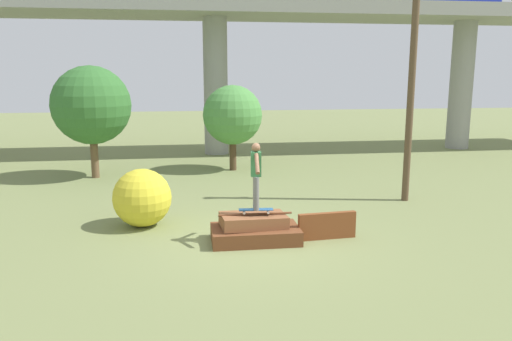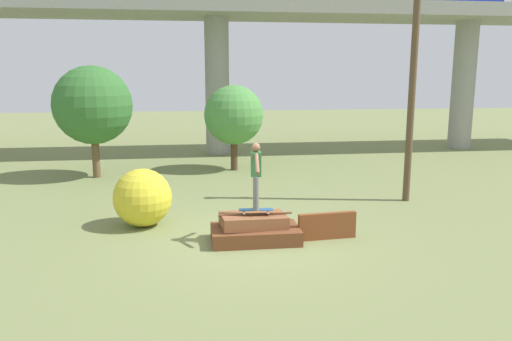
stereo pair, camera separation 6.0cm
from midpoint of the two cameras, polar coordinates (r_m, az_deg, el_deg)
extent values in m
plane|color=olive|center=(11.27, 0.07, -8.08)|extent=(80.00, 80.00, 0.00)
cube|color=brown|center=(11.22, 0.07, -7.30)|extent=(1.96, 1.12, 0.32)
cube|color=brown|center=(11.17, -0.14, -5.75)|extent=(1.52, 0.93, 0.32)
cylinder|color=brown|center=(11.08, 0.07, -5.00)|extent=(1.64, 0.05, 0.05)
cube|color=brown|center=(11.44, 8.28, -6.29)|extent=(1.35, 0.24, 0.61)
cube|color=#23517F|center=(11.05, 0.16, -4.49)|extent=(0.77, 0.25, 0.01)
cylinder|color=silver|center=(11.17, 1.49, -4.61)|extent=(0.06, 0.03, 0.05)
cylinder|color=silver|center=(11.01, 1.57, -4.85)|extent=(0.06, 0.03, 0.05)
cylinder|color=silver|center=(11.13, -1.24, -4.66)|extent=(0.06, 0.03, 0.05)
cylinder|color=silver|center=(10.97, -1.20, -4.90)|extent=(0.06, 0.03, 0.05)
cylinder|color=slate|center=(11.04, 0.13, -2.47)|extent=(0.12, 0.12, 0.75)
cylinder|color=slate|center=(10.87, 0.19, -2.67)|extent=(0.12, 0.12, 0.75)
cube|color=#2D6638|center=(10.82, 0.16, 0.74)|extent=(0.23, 0.23, 0.54)
sphere|color=brown|center=(10.76, 0.16, 2.66)|extent=(0.19, 0.19, 0.19)
cylinder|color=brown|center=(11.11, 0.05, 1.35)|extent=(0.12, 0.47, 0.40)
cylinder|color=brown|center=(10.51, 0.27, 0.79)|extent=(0.12, 0.47, 0.40)
cube|color=gray|center=(23.41, -4.50, 17.86)|extent=(44.00, 4.17, 0.60)
cylinder|color=gray|center=(23.25, -4.38, 9.53)|extent=(1.10, 1.10, 6.19)
cylinder|color=gray|center=(26.89, 22.65, 8.92)|extent=(1.10, 1.10, 6.19)
cylinder|color=brown|center=(14.99, 17.58, 9.67)|extent=(0.20, 0.20, 6.94)
cylinder|color=brown|center=(18.80, -17.73, 1.38)|extent=(0.27, 0.27, 1.42)
sphere|color=#336B2D|center=(18.59, -18.07, 7.12)|extent=(2.76, 2.76, 2.76)
cylinder|color=#4C3823|center=(19.33, -2.42, 1.78)|extent=(0.27, 0.27, 1.18)
sphere|color=#4C8E42|center=(19.14, -2.46, 6.37)|extent=(2.27, 2.27, 2.27)
sphere|color=gold|center=(12.49, -12.71, -3.05)|extent=(1.42, 1.42, 1.42)
camera|label=1|loc=(0.03, -89.84, 0.03)|focal=35.00mm
camera|label=2|loc=(0.03, 90.16, -0.03)|focal=35.00mm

